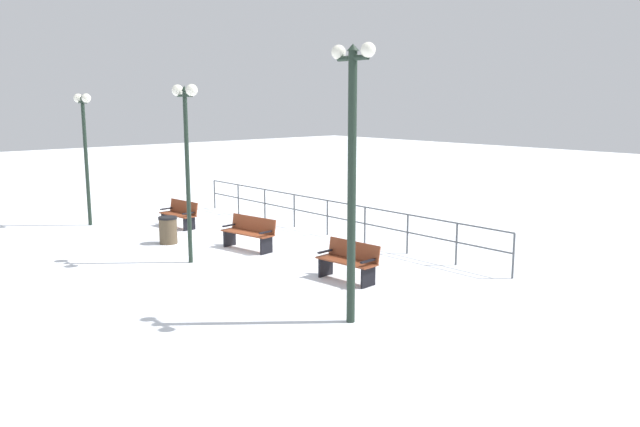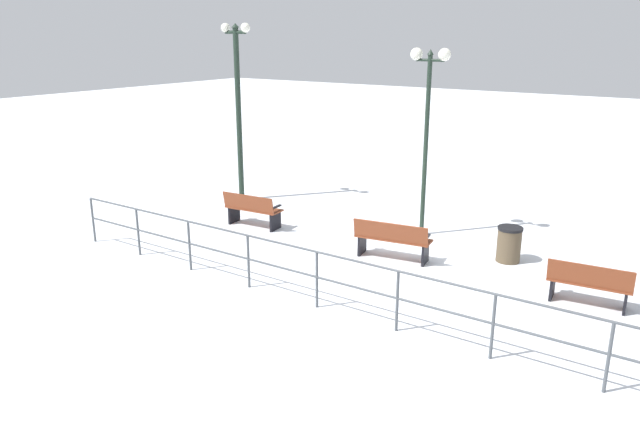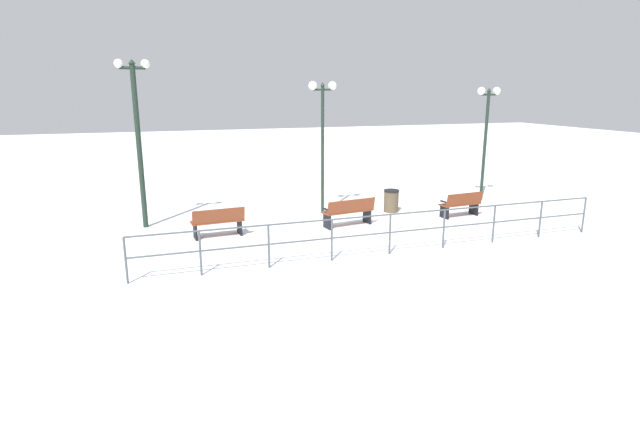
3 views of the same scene
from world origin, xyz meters
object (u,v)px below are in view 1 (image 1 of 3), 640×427
(bench_second, at_px, (249,232))
(bench_third, at_px, (349,261))
(trash_bin, at_px, (168,230))
(bench_nearest, at_px, (180,214))
(lamppost_near, at_px, (84,131))
(lamppost_far, at_px, (352,153))
(lamppost_middle, at_px, (186,133))

(bench_second, xyz_separation_m, bench_third, (0.09, 3.99, -0.01))
(trash_bin, bearing_deg, bench_second, 121.99)
(bench_nearest, xyz_separation_m, bench_second, (0.09, 3.98, 0.04))
(lamppost_near, xyz_separation_m, lamppost_far, (-0.00, 12.22, 0.07))
(lamppost_far, bearing_deg, lamppost_middle, -90.00)
(bench_second, distance_m, lamppost_middle, 3.37)
(lamppost_far, height_order, trash_bin, lamppost_far)
(trash_bin, bearing_deg, bench_nearest, -126.96)
(bench_nearest, bearing_deg, lamppost_middle, 58.74)
(bench_third, height_order, lamppost_near, lamppost_near)
(bench_nearest, distance_m, trash_bin, 2.34)
(lamppost_middle, bearing_deg, bench_second, -174.23)
(lamppost_near, bearing_deg, lamppost_far, 90.00)
(trash_bin, bearing_deg, lamppost_far, 85.64)
(lamppost_middle, bearing_deg, bench_third, 115.99)
(lamppost_near, relative_size, lamppost_middle, 0.96)
(bench_nearest, bearing_deg, trash_bin, 47.63)
(lamppost_middle, distance_m, lamppost_far, 5.78)
(bench_second, height_order, bench_third, bench_second)
(bench_nearest, distance_m, lamppost_middle, 5.42)
(lamppost_middle, bearing_deg, lamppost_far, 90.00)
(bench_nearest, height_order, bench_second, bench_second)
(lamppost_middle, relative_size, trash_bin, 5.70)
(bench_second, relative_size, bench_third, 1.12)
(lamppost_near, distance_m, trash_bin, 4.96)
(bench_third, height_order, trash_bin, bench_third)
(bench_nearest, relative_size, trash_bin, 1.90)
(bench_third, relative_size, trash_bin, 1.97)
(bench_second, bearing_deg, bench_third, 79.94)
(lamppost_middle, bearing_deg, bench_nearest, -115.84)
(bench_second, xyz_separation_m, lamppost_middle, (1.94, 0.20, 2.76))
(bench_nearest, bearing_deg, bench_second, 83.34)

